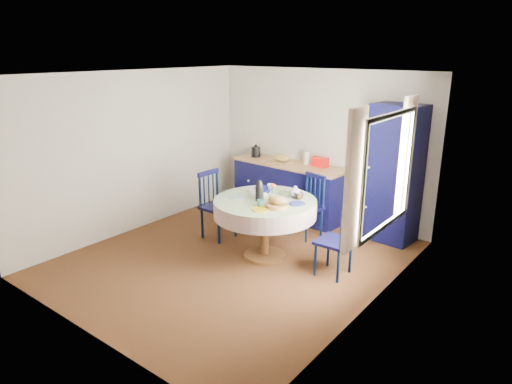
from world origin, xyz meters
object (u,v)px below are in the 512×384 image
(mug_c, at_px, (299,196))
(cobalt_bowl, at_px, (264,190))
(kitchen_counter, at_px, (289,188))
(chair_left, at_px, (216,205))
(mug_b, at_px, (260,203))
(chair_right, at_px, (337,240))
(mug_a, at_px, (253,193))
(chair_far, at_px, (308,205))
(mug_d, at_px, (271,188))
(dining_table, at_px, (265,209))
(pantry_cabinet, at_px, (394,174))

(mug_c, relative_size, cobalt_bowl, 0.46)
(kitchen_counter, relative_size, chair_left, 2.06)
(kitchen_counter, distance_m, mug_b, 2.12)
(chair_right, height_order, mug_b, chair_right)
(mug_a, distance_m, mug_b, 0.41)
(chair_right, bearing_deg, chair_far, -133.60)
(chair_left, xyz_separation_m, cobalt_bowl, (0.82, 0.12, 0.36))
(mug_a, distance_m, mug_d, 0.36)
(kitchen_counter, bearing_deg, mug_c, -48.76)
(mug_d, height_order, cobalt_bowl, mug_d)
(dining_table, height_order, mug_d, dining_table)
(chair_far, distance_m, mug_a, 1.14)
(chair_far, xyz_separation_m, mug_d, (-0.22, -0.68, 0.41))
(mug_c, bearing_deg, chair_right, -13.32)
(kitchen_counter, height_order, mug_c, kitchen_counter)
(kitchen_counter, relative_size, cobalt_bowl, 7.99)
(pantry_cabinet, xyz_separation_m, mug_b, (-1.01, -1.95, -0.14))
(mug_b, distance_m, cobalt_bowl, 0.61)
(chair_right, xyz_separation_m, mug_c, (-0.69, 0.16, 0.42))
(pantry_cabinet, distance_m, mug_a, 2.15)
(pantry_cabinet, distance_m, chair_far, 1.36)
(mug_b, bearing_deg, pantry_cabinet, 62.74)
(mug_a, bearing_deg, chair_far, 75.62)
(chair_right, distance_m, mug_d, 1.29)
(mug_c, distance_m, mug_d, 0.52)
(kitchen_counter, height_order, mug_d, kitchen_counter)
(kitchen_counter, bearing_deg, chair_right, -37.83)
(kitchen_counter, relative_size, pantry_cabinet, 1.03)
(dining_table, xyz_separation_m, mug_b, (0.10, -0.25, 0.17))
(cobalt_bowl, bearing_deg, chair_far, 70.59)
(mug_d, bearing_deg, kitchen_counter, 113.01)
(mug_c, xyz_separation_m, mug_d, (-0.52, 0.07, 0.00))
(chair_far, height_order, chair_right, chair_far)
(chair_far, xyz_separation_m, mug_b, (0.06, -1.30, 0.40))
(dining_table, bearing_deg, chair_right, 7.55)
(kitchen_counter, bearing_deg, chair_far, -35.56)
(pantry_cabinet, bearing_deg, chair_left, -138.70)
(dining_table, bearing_deg, mug_d, 115.32)
(mug_b, relative_size, mug_c, 0.77)
(mug_d, xyz_separation_m, cobalt_bowl, (-0.06, -0.10, -0.02))
(mug_d, bearing_deg, mug_c, -7.50)
(chair_left, relative_size, mug_b, 11.00)
(dining_table, xyz_separation_m, mug_d, (-0.17, 0.37, 0.18))
(dining_table, distance_m, chair_far, 1.07)
(pantry_cabinet, relative_size, cobalt_bowl, 7.74)
(chair_far, xyz_separation_m, mug_c, (0.30, -0.74, 0.40))
(kitchen_counter, distance_m, cobalt_bowl, 1.53)
(kitchen_counter, height_order, pantry_cabinet, pantry_cabinet)
(pantry_cabinet, xyz_separation_m, mug_c, (-0.77, -1.40, -0.13))
(mug_a, bearing_deg, cobalt_bowl, 92.14)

